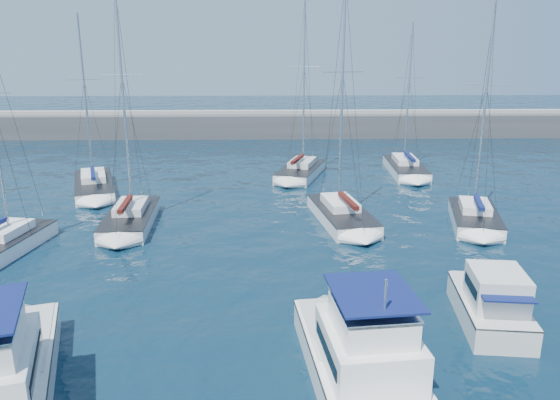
{
  "coord_description": "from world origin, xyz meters",
  "views": [
    {
      "loc": [
        1.95,
        -22.27,
        12.38
      ],
      "look_at": [
        2.73,
        9.98,
        3.0
      ],
      "focal_mm": 35.0,
      "sensor_mm": 36.0,
      "label": 1
    }
  ],
  "objects_px": {
    "motor_yacht_stbd_outer": "(491,305)",
    "sailboat_mid_d": "(342,214)",
    "sailboat_mid_b": "(131,218)",
    "sailboat_back_c": "(405,168)",
    "sailboat_mid_a": "(3,243)",
    "sailboat_back_b": "(301,171)",
    "motor_yacht_stbd_inner": "(362,360)",
    "sailboat_mid_e": "(475,217)",
    "sailboat_back_a": "(94,185)"
  },
  "relations": [
    {
      "from": "motor_yacht_stbd_inner",
      "to": "sailboat_mid_a",
      "type": "relative_size",
      "value": 0.61
    },
    {
      "from": "sailboat_back_a",
      "to": "sailboat_mid_a",
      "type": "bearing_deg",
      "value": -113.13
    },
    {
      "from": "motor_yacht_stbd_outer",
      "to": "sailboat_back_c",
      "type": "relative_size",
      "value": 0.42
    },
    {
      "from": "motor_yacht_stbd_inner",
      "to": "sailboat_mid_b",
      "type": "height_order",
      "value": "sailboat_mid_b"
    },
    {
      "from": "motor_yacht_stbd_inner",
      "to": "sailboat_mid_e",
      "type": "bearing_deg",
      "value": 53.23
    },
    {
      "from": "sailboat_mid_b",
      "to": "sailboat_mid_e",
      "type": "xyz_separation_m",
      "value": [
        24.14,
        -0.43,
        -0.0
      ]
    },
    {
      "from": "sailboat_mid_a",
      "to": "sailboat_back_a",
      "type": "distance_m",
      "value": 14.13
    },
    {
      "from": "sailboat_back_a",
      "to": "sailboat_back_b",
      "type": "height_order",
      "value": "sailboat_back_b"
    },
    {
      "from": "sailboat_mid_a",
      "to": "sailboat_back_a",
      "type": "relative_size",
      "value": 1.02
    },
    {
      "from": "sailboat_mid_e",
      "to": "sailboat_back_a",
      "type": "relative_size",
      "value": 1.03
    },
    {
      "from": "motor_yacht_stbd_outer",
      "to": "sailboat_back_b",
      "type": "relative_size",
      "value": 0.37
    },
    {
      "from": "sailboat_mid_e",
      "to": "sailboat_back_a",
      "type": "bearing_deg",
      "value": 175.48
    },
    {
      "from": "sailboat_mid_d",
      "to": "sailboat_back_a",
      "type": "xyz_separation_m",
      "value": [
        -20.2,
        8.72,
        -0.03
      ]
    },
    {
      "from": "motor_yacht_stbd_inner",
      "to": "motor_yacht_stbd_outer",
      "type": "bearing_deg",
      "value": 28.37
    },
    {
      "from": "sailboat_mid_b",
      "to": "sailboat_back_a",
      "type": "height_order",
      "value": "sailboat_mid_b"
    },
    {
      "from": "motor_yacht_stbd_inner",
      "to": "sailboat_mid_d",
      "type": "distance_m",
      "value": 19.56
    },
    {
      "from": "sailboat_back_b",
      "to": "sailboat_back_c",
      "type": "distance_m",
      "value": 10.39
    },
    {
      "from": "sailboat_mid_a",
      "to": "motor_yacht_stbd_inner",
      "type": "bearing_deg",
      "value": -25.73
    },
    {
      "from": "sailboat_back_a",
      "to": "motor_yacht_stbd_outer",
      "type": "bearing_deg",
      "value": -61.44
    },
    {
      "from": "sailboat_mid_d",
      "to": "motor_yacht_stbd_outer",
      "type": "bearing_deg",
      "value": -81.15
    },
    {
      "from": "motor_yacht_stbd_outer",
      "to": "sailboat_back_b",
      "type": "bearing_deg",
      "value": 110.53
    },
    {
      "from": "sailboat_mid_a",
      "to": "sailboat_mid_d",
      "type": "xyz_separation_m",
      "value": [
        21.48,
        5.35,
        0.0
      ]
    },
    {
      "from": "motor_yacht_stbd_outer",
      "to": "sailboat_mid_a",
      "type": "relative_size",
      "value": 0.4
    },
    {
      "from": "sailboat_mid_d",
      "to": "sailboat_back_a",
      "type": "relative_size",
      "value": 1.12
    },
    {
      "from": "sailboat_back_a",
      "to": "sailboat_back_c",
      "type": "height_order",
      "value": "sailboat_back_a"
    },
    {
      "from": "motor_yacht_stbd_outer",
      "to": "sailboat_mid_d",
      "type": "relative_size",
      "value": 0.36
    },
    {
      "from": "sailboat_mid_d",
      "to": "sailboat_mid_e",
      "type": "xyz_separation_m",
      "value": [
        9.26,
        -0.95,
        0.0
      ]
    },
    {
      "from": "sailboat_mid_a",
      "to": "sailboat_mid_e",
      "type": "distance_m",
      "value": 31.05
    },
    {
      "from": "sailboat_mid_b",
      "to": "sailboat_back_b",
      "type": "distance_m",
      "value": 19.14
    },
    {
      "from": "sailboat_mid_d",
      "to": "motor_yacht_stbd_inner",
      "type": "bearing_deg",
      "value": -104.29
    },
    {
      "from": "motor_yacht_stbd_outer",
      "to": "sailboat_back_c",
      "type": "distance_m",
      "value": 30.01
    },
    {
      "from": "sailboat_mid_b",
      "to": "sailboat_back_c",
      "type": "distance_m",
      "value": 27.77
    },
    {
      "from": "sailboat_mid_b",
      "to": "sailboat_back_c",
      "type": "bearing_deg",
      "value": 30.4
    },
    {
      "from": "motor_yacht_stbd_outer",
      "to": "motor_yacht_stbd_inner",
      "type": "bearing_deg",
      "value": -138.73
    },
    {
      "from": "sailboat_mid_b",
      "to": "sailboat_mid_d",
      "type": "xyz_separation_m",
      "value": [
        14.88,
        0.51,
        -0.01
      ]
    },
    {
      "from": "sailboat_mid_a",
      "to": "sailboat_back_a",
      "type": "bearing_deg",
      "value": 94.82
    },
    {
      "from": "sailboat_back_b",
      "to": "sailboat_back_a",
      "type": "bearing_deg",
      "value": -146.78
    },
    {
      "from": "sailboat_mid_a",
      "to": "sailboat_back_b",
      "type": "relative_size",
      "value": 0.94
    },
    {
      "from": "motor_yacht_stbd_outer",
      "to": "sailboat_mid_d",
      "type": "bearing_deg",
      "value": 114.8
    },
    {
      "from": "sailboat_back_a",
      "to": "sailboat_mid_b",
      "type": "bearing_deg",
      "value": -78.02
    },
    {
      "from": "sailboat_mid_d",
      "to": "sailboat_back_a",
      "type": "height_order",
      "value": "sailboat_mid_d"
    },
    {
      "from": "sailboat_back_b",
      "to": "sailboat_back_c",
      "type": "bearing_deg",
      "value": 24.09
    },
    {
      "from": "sailboat_back_a",
      "to": "sailboat_back_b",
      "type": "relative_size",
      "value": 0.92
    },
    {
      "from": "sailboat_mid_d",
      "to": "sailboat_back_c",
      "type": "relative_size",
      "value": 1.15
    },
    {
      "from": "sailboat_mid_d",
      "to": "sailboat_back_c",
      "type": "distance_m",
      "value": 16.98
    },
    {
      "from": "sailboat_mid_d",
      "to": "sailboat_back_b",
      "type": "distance_m",
      "value": 13.86
    },
    {
      "from": "sailboat_mid_a",
      "to": "sailboat_back_b",
      "type": "distance_m",
      "value": 27.2
    },
    {
      "from": "motor_yacht_stbd_inner",
      "to": "sailboat_mid_d",
      "type": "height_order",
      "value": "sailboat_mid_d"
    },
    {
      "from": "motor_yacht_stbd_inner",
      "to": "sailboat_mid_b",
      "type": "distance_m",
      "value": 23.0
    },
    {
      "from": "sailboat_mid_b",
      "to": "motor_yacht_stbd_inner",
      "type": "bearing_deg",
      "value": -58.65
    }
  ]
}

